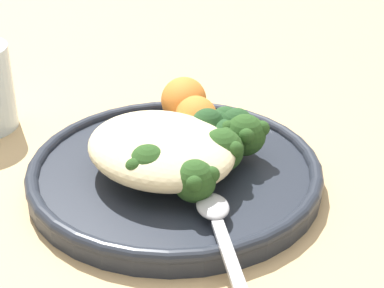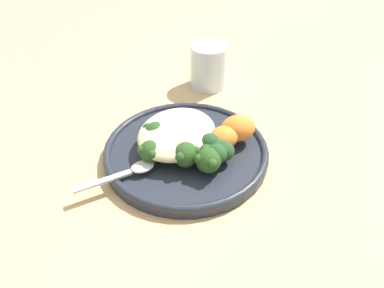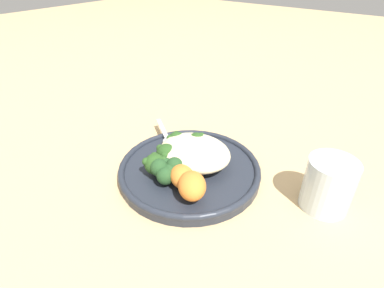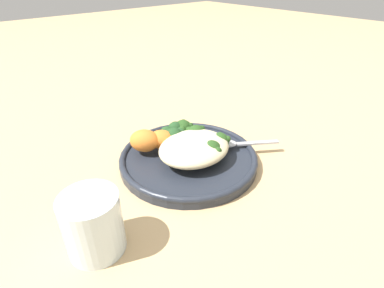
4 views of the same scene
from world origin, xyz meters
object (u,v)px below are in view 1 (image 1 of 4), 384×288
broccoli_stalk_1 (188,171)px  spoon (217,220)px  sweet_potato_chunk_1 (184,100)px  kale_tuft (223,127)px  sweet_potato_chunk_0 (196,116)px  broccoli_stalk_3 (234,137)px  broccoli_stalk_2 (215,150)px  quinoa_mound (162,149)px  broccoli_stalk_0 (153,165)px  plate (178,174)px

broccoli_stalk_1 → spoon: broccoli_stalk_1 is taller
sweet_potato_chunk_1 → kale_tuft: sweet_potato_chunk_1 is taller
sweet_potato_chunk_0 → sweet_potato_chunk_1: sweet_potato_chunk_1 is taller
sweet_potato_chunk_1 → spoon: bearing=144.3°
kale_tuft → broccoli_stalk_3: bearing=162.8°
broccoli_stalk_1 → broccoli_stalk_2: size_ratio=1.30×
quinoa_mound → broccoli_stalk_1: bearing=174.1°
broccoli_stalk_0 → kale_tuft: 0.09m
plate → spoon: 0.09m
kale_tuft → spoon: 0.12m
broccoli_stalk_0 → spoon: size_ratio=0.77×
sweet_potato_chunk_0 → plate: bearing=119.3°
broccoli_stalk_0 → broccoli_stalk_1: broccoli_stalk_0 is taller
broccoli_stalk_0 → kale_tuft: size_ratio=1.54×
sweet_potato_chunk_0 → sweet_potato_chunk_1: (0.03, -0.01, 0.00)m
broccoli_stalk_0 → broccoli_stalk_3: 0.08m
kale_tuft → broccoli_stalk_1: bearing=112.2°
sweet_potato_chunk_0 → kale_tuft: size_ratio=0.90×
sweet_potato_chunk_1 → spoon: 0.18m
plate → quinoa_mound: quinoa_mound is taller
broccoli_stalk_3 → kale_tuft: same height
broccoli_stalk_0 → broccoli_stalk_2: bearing=137.5°
quinoa_mound → broccoli_stalk_1: quinoa_mound is taller
plate → sweet_potato_chunk_1: sweet_potato_chunk_1 is taller
broccoli_stalk_3 → spoon: (-0.06, 0.09, -0.01)m
broccoli_stalk_1 → sweet_potato_chunk_0: size_ratio=2.31×
broccoli_stalk_1 → sweet_potato_chunk_1: bearing=168.0°
plate → kale_tuft: (-0.00, -0.05, 0.03)m
broccoli_stalk_1 → broccoli_stalk_3: size_ratio=1.28×
sweet_potato_chunk_0 → spoon: 0.15m
broccoli_stalk_1 → broccoli_stalk_2: bearing=129.7°
sweet_potato_chunk_1 → broccoli_stalk_2: bearing=151.9°
kale_tuft → spoon: kale_tuft is taller
quinoa_mound → spoon: (-0.09, 0.02, -0.02)m
kale_tuft → spoon: size_ratio=0.50×
sweet_potato_chunk_1 → kale_tuft: (-0.06, 0.01, -0.00)m
quinoa_mound → kale_tuft: size_ratio=2.50×
broccoli_stalk_1 → broccoli_stalk_0: bearing=-113.9°
broccoli_stalk_2 → sweet_potato_chunk_0: size_ratio=1.78×
plate → broccoli_stalk_0: 0.05m
sweet_potato_chunk_1 → spoon: sweet_potato_chunk_1 is taller
broccoli_stalk_1 → quinoa_mound: bearing=-155.9°
broccoli_stalk_3 → sweet_potato_chunk_1: sweet_potato_chunk_1 is taller
broccoli_stalk_0 → sweet_potato_chunk_1: (0.07, -0.10, 0.00)m
sweet_potato_chunk_0 → sweet_potato_chunk_1: size_ratio=0.88×
broccoli_stalk_3 → sweet_potato_chunk_0: 0.05m
sweet_potato_chunk_0 → broccoli_stalk_3: bearing=175.0°
broccoli_stalk_0 → kale_tuft: bearing=158.9°
broccoli_stalk_2 → broccoli_stalk_3: size_ratio=0.99×
broccoli_stalk_3 → kale_tuft: 0.02m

